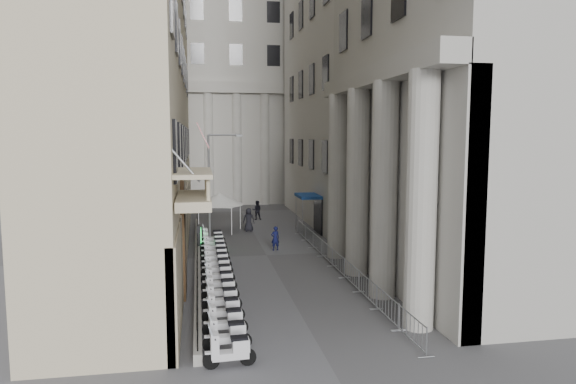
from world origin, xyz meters
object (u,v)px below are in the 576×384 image
scooter_0 (230,367)px  info_kiosk (199,238)px  security_tent (215,199)px  pedestrian_b (257,210)px  street_lamp (213,179)px  pedestrian_a (275,238)px

scooter_0 → info_kiosk: bearing=-0.3°
security_tent → pedestrian_b: 6.15m
security_tent → info_kiosk: bearing=-100.1°
pedestrian_b → street_lamp: bearing=74.8°
scooter_0 → security_tent: 24.84m
scooter_0 → security_tent: (0.36, 24.71, 2.54)m
scooter_0 → info_kiosk: size_ratio=0.88×
info_kiosk → pedestrian_b: (5.16, 11.81, 0.00)m
info_kiosk → pedestrian_a: size_ratio=1.06×
scooter_0 → street_lamp: street_lamp is taller
security_tent → pedestrian_a: (3.64, -8.01, -1.74)m
security_tent → pedestrian_b: (3.86, 4.49, -1.68)m
info_kiosk → security_tent: bearing=82.0°
pedestrian_a → pedestrian_b: (0.22, 12.50, 0.06)m
security_tent → street_lamp: street_lamp is taller
security_tent → info_kiosk: (-1.30, -7.33, -1.68)m
info_kiosk → pedestrian_b: size_ratio=0.99×
street_lamp → pedestrian_a: 6.13m
street_lamp → info_kiosk: bearing=-125.7°
scooter_0 → info_kiosk: 17.43m
security_tent → scooter_0: bearing=-90.8°
pedestrian_a → street_lamp: bearing=-51.0°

